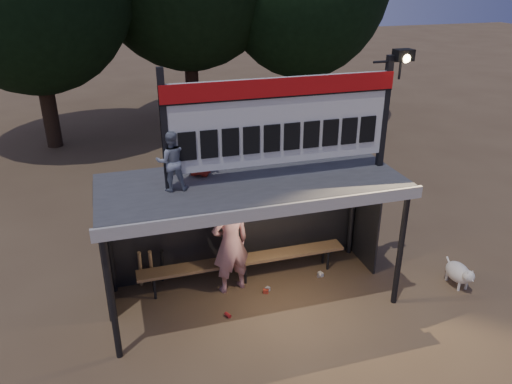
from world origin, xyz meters
TOP-DOWN VIEW (x-y plane):
  - ground at (0.00, 0.00)m, footprint 80.00×80.00m
  - player at (-0.30, 0.33)m, footprint 0.81×0.62m
  - child_a at (-1.29, -0.03)m, footprint 0.49×0.39m
  - child_b at (-0.77, 0.46)m, footprint 0.62×0.55m
  - dugout_shelter at (0.00, 0.24)m, footprint 5.10×2.08m
  - scoreboard_assembly at (0.56, -0.01)m, footprint 4.10×0.27m
  - bench at (0.00, 0.55)m, footprint 4.00×0.35m
  - dog at (3.83, -0.80)m, footprint 0.36×0.81m
  - bats at (-1.70, 0.82)m, footprint 0.48×0.33m
  - litter at (0.59, 0.02)m, footprint 2.14×0.82m

SIDE VIEW (x-z plane):
  - ground at x=0.00m, z-range 0.00..0.00m
  - litter at x=0.59m, z-range 0.00..0.08m
  - dog at x=3.83m, z-range 0.03..0.53m
  - bats at x=-1.70m, z-range 0.01..0.85m
  - bench at x=0.00m, z-range 0.19..0.67m
  - player at x=-0.30m, z-range 0.00..1.97m
  - dugout_shelter at x=0.00m, z-range 0.69..3.01m
  - child_a at x=-1.29m, z-range 2.32..3.28m
  - child_b at x=-0.77m, z-range 2.32..3.38m
  - scoreboard_assembly at x=0.56m, z-range 2.33..4.32m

